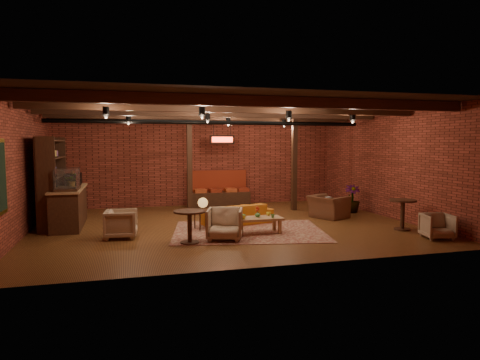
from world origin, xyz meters
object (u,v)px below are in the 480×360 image
object	(u,v)px
sofa	(238,214)
side_table_book	(324,199)
armchair_far	(437,225)
armchair_b	(225,222)
plant_tall	(353,171)
side_table_lamp	(203,205)
coffee_table	(258,219)
round_table_left	(190,221)
armchair_a	(121,223)
armchair_right	(328,203)
round_table_right	(403,210)

from	to	relation	value
sofa	side_table_book	size ratio (longest dim) A/B	3.32
sofa	armchair_far	distance (m)	5.02
sofa	armchair_b	xyz separation A→B (m)	(-0.78, -1.77, 0.13)
plant_tall	side_table_lamp	bearing A→B (deg)	-164.91
coffee_table	round_table_left	size ratio (longest dim) A/B	1.60
round_table_left	side_table_book	distance (m)	5.27
armchair_a	armchair_right	bearing A→B (deg)	-73.60
sofa	plant_tall	distance (m)	4.29
armchair_far	plant_tall	bearing A→B (deg)	103.44
armchair_a	armchair_b	world-z (taller)	armchair_b
side_table_lamp	armchair_b	bearing A→B (deg)	-78.65
round_table_left	armchair_right	bearing A→B (deg)	25.66
armchair_right	plant_tall	distance (m)	1.64
coffee_table	plant_tall	bearing A→B (deg)	30.11
armchair_a	side_table_book	xyz separation A→B (m)	(6.05, 1.64, 0.15)
round_table_right	plant_tall	xyz separation A→B (m)	(0.16, 2.82, 0.81)
side_table_book	side_table_lamp	bearing A→B (deg)	-164.33
round_table_left	plant_tall	size ratio (longest dim) A/B	0.28
side_table_book	armchair_b	bearing A→B (deg)	-146.66
armchair_b	round_table_right	xyz separation A→B (m)	(4.67, -0.11, 0.12)
armchair_a	round_table_right	bearing A→B (deg)	-92.43
armchair_right	armchair_a	bearing A→B (deg)	76.44
sofa	armchair_right	bearing A→B (deg)	169.41
armchair_b	armchair_far	size ratio (longest dim) A/B	1.25
armchair_a	armchair_right	size ratio (longest dim) A/B	0.72
sofa	round_table_left	world-z (taller)	round_table_left
armchair_a	armchair_right	xyz separation A→B (m)	(5.96, 1.19, 0.08)
side_table_lamp	armchair_b	size ratio (longest dim) A/B	1.02
side_table_book	plant_tall	world-z (taller)	plant_tall
coffee_table	side_table_book	distance (m)	3.45
armchair_right	round_table_right	world-z (taller)	armchair_right
round_table_right	armchair_far	bearing A→B (deg)	-81.56
round_table_right	armchair_right	bearing A→B (deg)	115.79
armchair_right	side_table_book	size ratio (longest dim) A/B	1.76
armchair_b	side_table_book	size ratio (longest dim) A/B	1.40
armchair_a	side_table_lamp	bearing A→B (deg)	-70.78
round_table_left	plant_tall	distance (m)	6.40
plant_tall	armchair_far	bearing A→B (deg)	-90.00
side_table_book	round_table_right	bearing A→B (deg)	-70.02
armchair_b	armchair_far	distance (m)	4.98
round_table_left	side_table_book	bearing A→B (deg)	29.66
round_table_left	armchair_a	bearing A→B (deg)	146.74
side_table_lamp	round_table_left	bearing A→B (deg)	-110.90
side_table_lamp	armchair_far	bearing A→B (deg)	-26.32
sofa	plant_tall	xyz separation A→B (m)	(4.05, 0.94, 1.06)
side_table_lamp	armchair_a	bearing A→B (deg)	-165.93
round_table_right	armchair_b	bearing A→B (deg)	178.71
round_table_right	plant_tall	distance (m)	2.94
side_table_lamp	round_table_left	distance (m)	1.59
sofa	plant_tall	world-z (taller)	plant_tall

